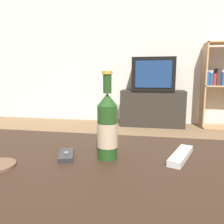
# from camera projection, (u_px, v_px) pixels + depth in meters

# --- Properties ---
(back_wall) EXTENTS (8.00, 0.05, 2.60)m
(back_wall) POSITION_uv_depth(u_px,v_px,m) (140.00, 42.00, 3.49)
(back_wall) COLOR beige
(back_wall) RESTS_ON ground_plane
(coffee_table) EXTENTS (1.24, 0.64, 0.50)m
(coffee_table) POSITION_uv_depth(u_px,v_px,m) (77.00, 183.00, 0.69)
(coffee_table) COLOR #332116
(coffee_table) RESTS_ON ground_plane
(tv_stand) EXTENTS (0.95, 0.38, 0.54)m
(tv_stand) POSITION_uv_depth(u_px,v_px,m) (152.00, 108.00, 3.35)
(tv_stand) COLOR #28231E
(tv_stand) RESTS_ON ground_plane
(television) EXTENTS (0.61, 0.44, 0.48)m
(television) POSITION_uv_depth(u_px,v_px,m) (153.00, 74.00, 3.27)
(television) COLOR black
(television) RESTS_ON tv_stand
(bookshelf) EXTENTS (0.52, 0.30, 1.23)m
(bookshelf) POSITION_uv_depth(u_px,v_px,m) (220.00, 84.00, 3.17)
(bookshelf) COLOR tan
(bookshelf) RESTS_ON ground_plane
(beer_bottle) EXTENTS (0.07, 0.07, 0.28)m
(beer_bottle) POSITION_uv_depth(u_px,v_px,m) (107.00, 127.00, 0.68)
(beer_bottle) COLOR #1E4219
(beer_bottle) RESTS_ON coffee_table
(cell_phone) EXTENTS (0.07, 0.11, 0.02)m
(cell_phone) POSITION_uv_depth(u_px,v_px,m) (66.00, 155.00, 0.71)
(cell_phone) COLOR #232328
(cell_phone) RESTS_ON coffee_table
(remote_control) EXTENTS (0.10, 0.18, 0.02)m
(remote_control) POSITION_uv_depth(u_px,v_px,m) (181.00, 155.00, 0.70)
(remote_control) COLOR beige
(remote_control) RESTS_ON coffee_table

